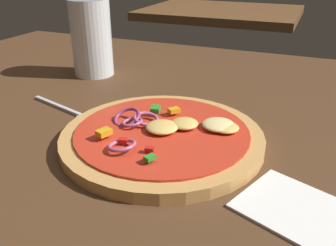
{
  "coord_description": "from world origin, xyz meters",
  "views": [
    {
      "loc": [
        0.2,
        -0.39,
        0.26
      ],
      "look_at": [
        0.03,
        0.01,
        0.05
      ],
      "focal_mm": 38.19,
      "sensor_mm": 36.0,
      "label": 1
    }
  ],
  "objects_px": {
    "fork": "(71,111)",
    "napkin": "(321,221)",
    "pizza": "(163,136)",
    "beer_glass": "(92,41)"
  },
  "relations": [
    {
      "from": "fork",
      "to": "beer_glass",
      "type": "relative_size",
      "value": 1.17
    },
    {
      "from": "pizza",
      "to": "napkin",
      "type": "height_order",
      "value": "pizza"
    },
    {
      "from": "pizza",
      "to": "napkin",
      "type": "relative_size",
      "value": 1.51
    },
    {
      "from": "pizza",
      "to": "napkin",
      "type": "bearing_deg",
      "value": -23.26
    },
    {
      "from": "fork",
      "to": "beer_glass",
      "type": "distance_m",
      "value": 0.21
    },
    {
      "from": "pizza",
      "to": "napkin",
      "type": "xyz_separation_m",
      "value": [
        0.2,
        -0.09,
        -0.01
      ]
    },
    {
      "from": "pizza",
      "to": "fork",
      "type": "distance_m",
      "value": 0.18
    },
    {
      "from": "pizza",
      "to": "fork",
      "type": "height_order",
      "value": "pizza"
    },
    {
      "from": "fork",
      "to": "napkin",
      "type": "bearing_deg",
      "value": -17.63
    },
    {
      "from": "fork",
      "to": "beer_glass",
      "type": "bearing_deg",
      "value": 112.75
    }
  ]
}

